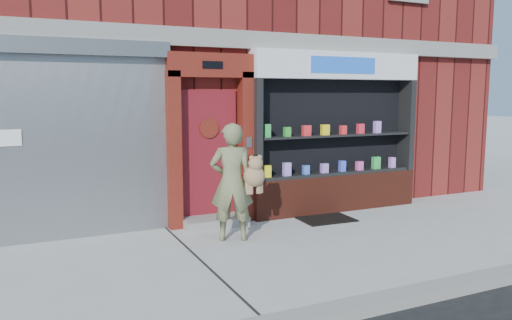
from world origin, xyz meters
TOP-DOWN VIEW (x-y plane):
  - ground at (0.00, 0.00)m, footprint 80.00×80.00m
  - curb at (0.00, -2.15)m, footprint 60.00×0.30m
  - building at (-0.00, 5.99)m, footprint 12.00×8.16m
  - shutter_bay at (-3.00, 1.93)m, footprint 3.10×0.30m
  - red_door_bay at (-0.75, 1.86)m, footprint 1.52×0.58m
  - pharmacy_bay at (1.75, 1.81)m, footprint 3.50×0.41m
  - woman at (-0.77, 0.78)m, footprint 0.88×0.62m
  - doormat at (1.19, 1.22)m, footprint 0.97×0.70m

SIDE VIEW (x-z plane):
  - ground at x=0.00m, z-range 0.00..0.00m
  - doormat at x=1.19m, z-range 0.00..0.02m
  - curb at x=0.00m, z-range 0.00..0.12m
  - woman at x=-0.77m, z-range 0.01..1.81m
  - pharmacy_bay at x=1.75m, z-range -0.13..2.87m
  - red_door_bay at x=-0.75m, z-range 0.01..2.91m
  - shutter_bay at x=-3.00m, z-range 0.20..3.24m
  - building at x=0.00m, z-range 0.00..8.00m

